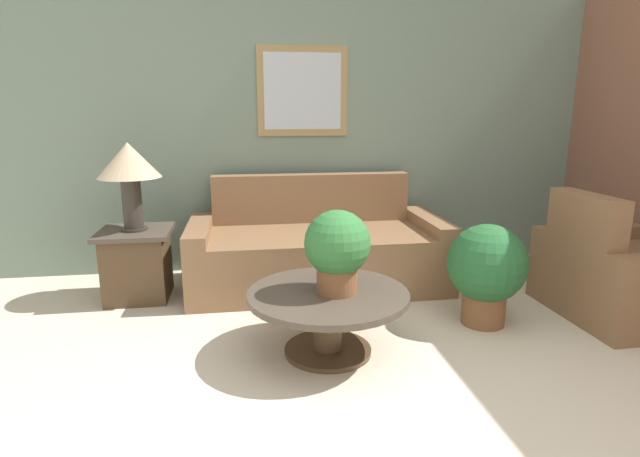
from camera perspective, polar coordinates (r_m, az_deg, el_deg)
The scene contains 8 objects.
wall_back at distance 4.75m, azimuth 1.17°, elevation 11.31°, with size 6.87×0.09×2.60m.
couch_main at distance 4.30m, azimuth -0.34°, elevation -2.57°, with size 2.14×0.98×0.91m.
armchair at distance 4.26m, azimuth 31.09°, elevation -4.69°, with size 0.91×1.02×0.91m.
coffee_table at distance 3.10m, azimuth 0.92°, elevation -9.11°, with size 0.99×0.99×0.40m.
side_table at distance 4.25m, azimuth -20.13°, elevation -3.76°, with size 0.55×0.55×0.56m.
table_lamp at distance 4.10m, azimuth -21.00°, elevation 6.67°, with size 0.48×0.48×0.68m.
potted_plant_on_table at distance 2.97m, azimuth 1.99°, elevation -2.25°, with size 0.40×0.40×0.51m.
potted_plant_floor at distance 3.66m, azimuth 18.49°, elevation -4.37°, with size 0.55×0.55×0.72m.
Camera 1 is at (-0.81, -1.71, 1.48)m, focal length 28.00 mm.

